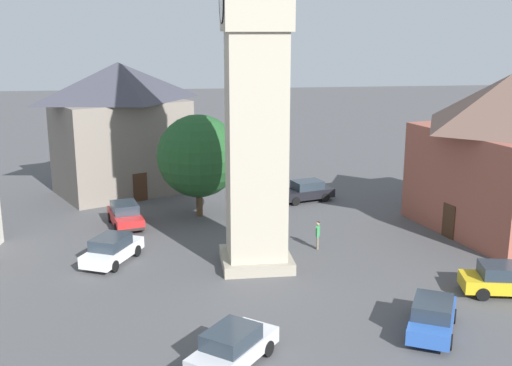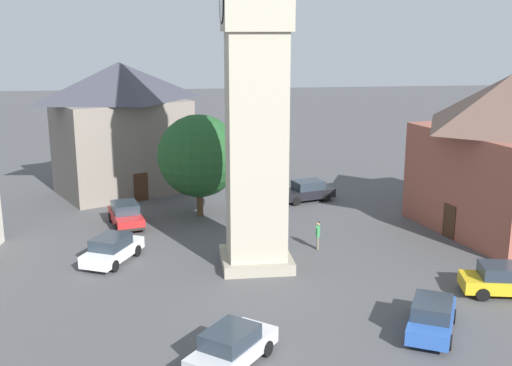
{
  "view_description": "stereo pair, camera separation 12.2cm",
  "coord_description": "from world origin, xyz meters",
  "px_view_note": "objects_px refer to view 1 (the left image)",
  "views": [
    {
      "loc": [
        31.64,
        -4.18,
        12.58
      ],
      "look_at": [
        0.0,
        0.0,
        4.58
      ],
      "focal_mm": 43.89,
      "sensor_mm": 36.0,
      "label": 1
    },
    {
      "loc": [
        31.66,
        -4.05,
        12.58
      ],
      "look_at": [
        0.0,
        0.0,
        4.58
      ],
      "focal_mm": 43.89,
      "sensor_mm": 36.0,
      "label": 2
    }
  ],
  "objects_px": {
    "tree": "(198,156)",
    "clock_tower": "(256,16)",
    "car_white_side": "(306,191)",
    "building_corner_back": "(505,153)",
    "car_blue_kerb": "(125,215)",
    "car_black_far": "(233,347)",
    "car_green_alley": "(432,316)",
    "pedestrian": "(318,233)",
    "car_red_corner": "(112,249)",
    "building_shop_left": "(121,127)",
    "car_silver_kerb": "(505,280)"
  },
  "relations": [
    {
      "from": "car_blue_kerb",
      "to": "pedestrian",
      "type": "relative_size",
      "value": 2.61
    },
    {
      "from": "pedestrian",
      "to": "tree",
      "type": "bearing_deg",
      "value": -139.22
    },
    {
      "from": "car_red_corner",
      "to": "car_white_side",
      "type": "bearing_deg",
      "value": 129.72
    },
    {
      "from": "car_black_far",
      "to": "car_green_alley",
      "type": "distance_m",
      "value": 8.69
    },
    {
      "from": "car_green_alley",
      "to": "car_white_side",
      "type": "bearing_deg",
      "value": -177.29
    },
    {
      "from": "clock_tower",
      "to": "car_white_side",
      "type": "height_order",
      "value": "clock_tower"
    },
    {
      "from": "car_silver_kerb",
      "to": "building_shop_left",
      "type": "xyz_separation_m",
      "value": [
        -22.16,
        -19.59,
        4.34
      ]
    },
    {
      "from": "tree",
      "to": "building_corner_back",
      "type": "height_order",
      "value": "building_corner_back"
    },
    {
      "from": "building_corner_back",
      "to": "car_white_side",
      "type": "bearing_deg",
      "value": -128.42
    },
    {
      "from": "car_blue_kerb",
      "to": "pedestrian",
      "type": "xyz_separation_m",
      "value": [
        5.87,
        11.37,
        0.25
      ]
    },
    {
      "from": "car_green_alley",
      "to": "building_corner_back",
      "type": "height_order",
      "value": "building_corner_back"
    },
    {
      "from": "car_white_side",
      "to": "car_green_alley",
      "type": "height_order",
      "value": "same"
    },
    {
      "from": "car_black_far",
      "to": "clock_tower",
      "type": "bearing_deg",
      "value": 167.66
    },
    {
      "from": "car_red_corner",
      "to": "building_corner_back",
      "type": "distance_m",
      "value": 24.25
    },
    {
      "from": "clock_tower",
      "to": "car_red_corner",
      "type": "height_order",
      "value": "clock_tower"
    },
    {
      "from": "car_blue_kerb",
      "to": "car_red_corner",
      "type": "xyz_separation_m",
      "value": [
        6.48,
        -0.26,
        0.0
      ]
    },
    {
      "from": "clock_tower",
      "to": "car_white_side",
      "type": "xyz_separation_m",
      "value": [
        -12.25,
        5.35,
        -12.3
      ]
    },
    {
      "from": "clock_tower",
      "to": "car_red_corner",
      "type": "relative_size",
      "value": 5.01
    },
    {
      "from": "clock_tower",
      "to": "building_corner_back",
      "type": "relative_size",
      "value": 1.83
    },
    {
      "from": "car_blue_kerb",
      "to": "car_white_side",
      "type": "height_order",
      "value": "same"
    },
    {
      "from": "car_white_side",
      "to": "car_blue_kerb",
      "type": "bearing_deg",
      "value": -71.06
    },
    {
      "from": "car_red_corner",
      "to": "pedestrian",
      "type": "xyz_separation_m",
      "value": [
        -0.61,
        11.63,
        0.25
      ]
    },
    {
      "from": "car_red_corner",
      "to": "car_green_alley",
      "type": "xyz_separation_m",
      "value": [
        10.06,
        14.1,
        0.0
      ]
    },
    {
      "from": "tree",
      "to": "car_blue_kerb",
      "type": "bearing_deg",
      "value": -71.02
    },
    {
      "from": "car_white_side",
      "to": "building_corner_back",
      "type": "relative_size",
      "value": 0.36
    },
    {
      "from": "clock_tower",
      "to": "building_corner_back",
      "type": "bearing_deg",
      "value": 103.42
    },
    {
      "from": "car_red_corner",
      "to": "pedestrian",
      "type": "relative_size",
      "value": 2.63
    },
    {
      "from": "car_red_corner",
      "to": "car_white_side",
      "type": "xyz_separation_m",
      "value": [
        -10.89,
        13.11,
        0.0
      ]
    },
    {
      "from": "tree",
      "to": "clock_tower",
      "type": "bearing_deg",
      "value": 15.5
    },
    {
      "from": "tree",
      "to": "car_white_side",
      "type": "bearing_deg",
      "value": 108.91
    },
    {
      "from": "building_shop_left",
      "to": "car_blue_kerb",
      "type": "bearing_deg",
      "value": 4.75
    },
    {
      "from": "car_white_side",
      "to": "pedestrian",
      "type": "xyz_separation_m",
      "value": [
        10.28,
        -1.48,
        0.25
      ]
    },
    {
      "from": "building_shop_left",
      "to": "car_green_alley",
      "type": "bearing_deg",
      "value": 29.83
    },
    {
      "from": "car_red_corner",
      "to": "car_green_alley",
      "type": "bearing_deg",
      "value": 54.5
    },
    {
      "from": "car_blue_kerb",
      "to": "car_silver_kerb",
      "type": "xyz_separation_m",
      "value": [
        13.26,
        18.85,
        0.0
      ]
    },
    {
      "from": "car_red_corner",
      "to": "car_black_far",
      "type": "distance_m",
      "value": 12.79
    },
    {
      "from": "tree",
      "to": "building_corner_back",
      "type": "relative_size",
      "value": 0.57
    },
    {
      "from": "car_silver_kerb",
      "to": "car_red_corner",
      "type": "bearing_deg",
      "value": -109.54
    },
    {
      "from": "car_blue_kerb",
      "to": "pedestrian",
      "type": "distance_m",
      "value": 12.8
    },
    {
      "from": "car_black_far",
      "to": "building_corner_back",
      "type": "xyz_separation_m",
      "value": [
        -13.99,
        18.21,
        4.28
      ]
    },
    {
      "from": "clock_tower",
      "to": "car_blue_kerb",
      "type": "xyz_separation_m",
      "value": [
        -7.84,
        -7.5,
        -12.3
      ]
    },
    {
      "from": "car_black_far",
      "to": "building_corner_back",
      "type": "relative_size",
      "value": 0.35
    },
    {
      "from": "car_silver_kerb",
      "to": "tree",
      "type": "distance_m",
      "value": 20.75
    },
    {
      "from": "car_blue_kerb",
      "to": "car_white_side",
      "type": "relative_size",
      "value": 1.0
    },
    {
      "from": "car_green_alley",
      "to": "building_corner_back",
      "type": "xyz_separation_m",
      "value": [
        -12.51,
        9.64,
        4.28
      ]
    },
    {
      "from": "pedestrian",
      "to": "car_red_corner",
      "type": "bearing_deg",
      "value": -87.01
    },
    {
      "from": "car_green_alley",
      "to": "pedestrian",
      "type": "xyz_separation_m",
      "value": [
        -10.66,
        -2.47,
        0.25
      ]
    },
    {
      "from": "clock_tower",
      "to": "car_green_alley",
      "type": "distance_m",
      "value": 16.35
    },
    {
      "from": "car_white_side",
      "to": "car_black_far",
      "type": "distance_m",
      "value": 23.67
    },
    {
      "from": "car_blue_kerb",
      "to": "car_black_far",
      "type": "distance_m",
      "value": 18.77
    }
  ]
}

